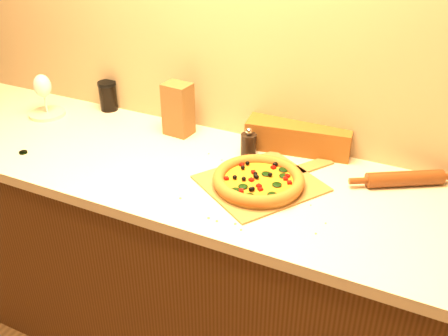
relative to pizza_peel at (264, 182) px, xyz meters
The scene contains 12 objects.
cabinet 0.52m from the pizza_peel, behind, with size 2.80×0.65×0.86m, color #45270E.
countertop 0.22m from the pizza_peel, behind, with size 2.84×0.68×0.04m, color beige.
pizza_peel is the anchor object (origin of this frame).
pizza 0.04m from the pizza_peel, 103.73° to the right, with size 0.31×0.31×0.04m.
bottle_cap 0.93m from the pizza_peel, 167.56° to the right, with size 0.03×0.03×0.01m, color black.
pepper_grinder 0.21m from the pizza_peel, 128.38° to the left, with size 0.06×0.06×0.11m.
rolling_pin 0.48m from the pizza_peel, 24.27° to the left, with size 0.34×0.22×0.05m.
bread_bag 0.29m from the pizza_peel, 85.28° to the left, with size 0.40×0.13×0.11m, color brown.
wine_glass 1.09m from the pizza_peel, behind, with size 0.08×0.08×0.19m.
paper_bag 0.52m from the pizza_peel, 155.44° to the left, with size 0.11×0.09×0.21m, color brown.
dark_jar 0.92m from the pizza_peel, 161.94° to the left, with size 0.08×0.08×0.13m.
side_plate 1.08m from the pizza_peel, behind, with size 0.16×0.16×0.01m, color beige.
Camera 1 is at (0.73, 0.07, 1.80)m, focal length 40.00 mm.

